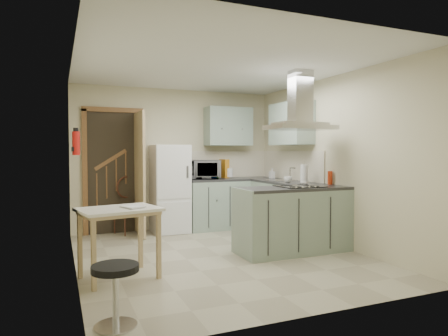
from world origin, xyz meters
name	(u,v)px	position (x,y,z in m)	size (l,w,h in m)	color
floor	(220,256)	(0.00, 0.00, 0.00)	(4.20, 4.20, 0.00)	tan
ceiling	(220,66)	(0.00, 0.00, 2.50)	(4.20, 4.20, 0.00)	silver
back_wall	(176,159)	(0.00, 2.10, 1.25)	(3.60, 3.60, 0.00)	beige
left_wall	(74,164)	(-1.80, 0.00, 1.25)	(4.20, 4.20, 0.00)	beige
right_wall	(331,161)	(1.80, 0.00, 1.25)	(4.20, 4.20, 0.00)	beige
doorway	(114,172)	(-1.10, 2.07, 1.05)	(1.10, 0.12, 2.10)	brown
fridge	(170,189)	(-0.20, 1.80, 0.75)	(0.60, 0.60, 1.50)	white
counter_back	(216,203)	(0.66, 1.80, 0.45)	(1.08, 0.60, 0.90)	#9EB2A0
counter_right	(276,206)	(1.50, 1.12, 0.45)	(0.60, 1.95, 0.90)	#9EB2A0
splashback	(225,164)	(0.96, 2.09, 1.15)	(1.68, 0.02, 0.50)	beige
wall_cabinet_back	(228,127)	(0.95, 1.93, 1.85)	(0.85, 0.35, 0.70)	#9EB2A0
wall_cabinet_right	(291,124)	(1.62, 0.85, 1.85)	(0.35, 0.90, 0.70)	#9EB2A0
peninsula	(293,219)	(1.02, -0.18, 0.45)	(1.55, 0.65, 0.90)	#9EB2A0
hob	(300,186)	(1.12, -0.18, 0.91)	(0.58, 0.50, 0.01)	black
extractor_hood	(300,128)	(1.12, -0.18, 1.72)	(0.90, 0.55, 0.10)	silver
sink	(281,180)	(1.50, 0.95, 0.91)	(0.45, 0.40, 0.01)	silver
fire_extinguisher	(76,143)	(-1.74, 0.90, 1.50)	(0.10, 0.10, 0.32)	#B2140F
drop_leaf_table	(119,243)	(-1.37, -0.45, 0.39)	(0.83, 0.62, 0.77)	#D9B685
bentwood_chair	(128,208)	(-0.90, 1.94, 0.44)	(0.39, 0.39, 0.87)	#462717
stool	(115,295)	(-1.57, -1.67, 0.25)	(0.37, 0.37, 0.50)	black
microwave	(203,170)	(0.42, 1.83, 1.07)	(0.60, 0.41, 0.33)	black
kettle	(229,173)	(0.94, 1.86, 1.00)	(0.14, 0.14, 0.20)	silver
cereal_box	(224,169)	(0.87, 1.93, 1.07)	(0.09, 0.23, 0.34)	#C27616
soap_bottle	(272,173)	(1.62, 1.47, 0.99)	(0.08, 0.09, 0.19)	#A2A1AC
paper_towel	(304,174)	(1.55, 0.34, 1.05)	(0.12, 0.12, 0.29)	silver
cup	(288,180)	(1.34, 0.47, 0.95)	(0.12, 0.12, 0.10)	silver
red_bottle	(330,178)	(1.75, -0.03, 1.00)	(0.07, 0.07, 0.20)	red
book	(125,203)	(-1.31, -0.52, 0.83)	(0.18, 0.25, 0.11)	#8C2E42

